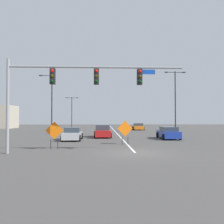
{
  "coord_description": "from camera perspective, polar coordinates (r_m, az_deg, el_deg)",
  "views": [
    {
      "loc": [
        -2.23,
        -15.5,
        2.36
      ],
      "look_at": [
        -0.85,
        16.7,
        3.16
      ],
      "focal_mm": 37.05,
      "sensor_mm": 36.0,
      "label": 1
    }
  ],
  "objects": [
    {
      "name": "road_centre_stripe",
      "position": [
        52.11,
        0.01,
        -4.02
      ],
      "size": [
        0.16,
        73.02,
        0.01
      ],
      "color": "white",
      "rests_on": "ground"
    },
    {
      "name": "traffic_signal_assembly",
      "position": [
        15.79,
        -9.52,
        7.3
      ],
      "size": [
        11.79,
        0.44,
        6.28
      ],
      "color": "gray",
      "rests_on": "ground"
    },
    {
      "name": "ground",
      "position": [
        15.84,
        5.75,
        -9.99
      ],
      "size": [
        131.43,
        131.43,
        0.0
      ],
      "primitive_type": "plane",
      "color": "#4C4947"
    },
    {
      "name": "car_silver_mid",
      "position": [
        24.84,
        -9.71,
        -5.4
      ],
      "size": [
        1.97,
        3.99,
        1.36
      ],
      "color": "#B7BABF",
      "rests_on": "ground"
    },
    {
      "name": "construction_sign_left_shoulder",
      "position": [
        20.53,
        3.24,
        -4.33
      ],
      "size": [
        1.37,
        0.37,
        2.1
      ],
      "color": "orange",
      "rests_on": "ground"
    },
    {
      "name": "construction_sign_left_lane",
      "position": [
        17.98,
        -14.03,
        -4.74
      ],
      "size": [
        1.32,
        0.2,
        2.07
      ],
      "color": "orange",
      "rests_on": "ground"
    },
    {
      "name": "street_lamp_far_left",
      "position": [
        34.78,
        -14.84,
        2.57
      ],
      "size": [
        1.94,
        0.24,
        8.66
      ],
      "color": "black",
      "rests_on": "ground"
    },
    {
      "name": "car_orange_near",
      "position": [
        45.14,
        6.45,
        -3.63
      ],
      "size": [
        2.17,
        3.85,
        1.31
      ],
      "color": "orange",
      "rests_on": "ground"
    },
    {
      "name": "street_lamp_near_right",
      "position": [
        57.08,
        -9.89,
        0.64
      ],
      "size": [
        3.11,
        0.24,
        7.39
      ],
      "color": "black",
      "rests_on": "ground"
    },
    {
      "name": "car_red_distant",
      "position": [
        28.15,
        -2.38,
        -4.8
      ],
      "size": [
        2.14,
        4.3,
        1.51
      ],
      "color": "red",
      "rests_on": "ground"
    },
    {
      "name": "street_lamp_near_left",
      "position": [
        36.23,
        15.34,
        3.51
      ],
      "size": [
        3.18,
        0.24,
        9.4
      ],
      "color": "black",
      "rests_on": "ground"
    },
    {
      "name": "car_blue_passing",
      "position": [
        26.66,
        13.73,
        -5.06
      ],
      "size": [
        2.09,
        4.12,
        1.36
      ],
      "color": "#1E389E",
      "rests_on": "ground"
    }
  ]
}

